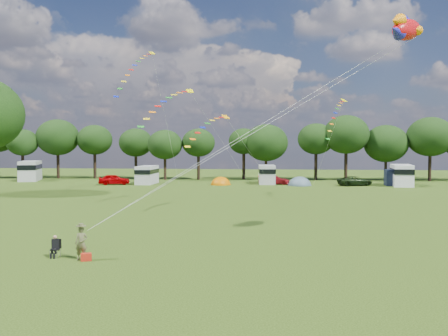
# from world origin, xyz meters

# --- Properties ---
(ground_plane) EXTENTS (180.00, 180.00, 0.00)m
(ground_plane) POSITION_xyz_m (0.00, 0.00, 0.00)
(ground_plane) COLOR black
(ground_plane) RESTS_ON ground
(tree_line) EXTENTS (102.98, 10.98, 10.27)m
(tree_line) POSITION_xyz_m (5.30, 54.99, 6.35)
(tree_line) COLOR black
(tree_line) RESTS_ON ground
(car_a) EXTENTS (4.73, 2.92, 1.47)m
(car_a) POSITION_xyz_m (-19.25, 42.79, 0.74)
(car_a) COLOR #B60003
(car_a) RESTS_ON ground
(car_c) EXTENTS (4.47, 2.27, 1.29)m
(car_c) POSITION_xyz_m (3.11, 45.72, 0.64)
(car_c) COLOR #AD171E
(car_c) RESTS_ON ground
(car_d) EXTENTS (5.16, 3.42, 1.29)m
(car_d) POSITION_xyz_m (14.13, 44.65, 0.65)
(car_d) COLOR black
(car_d) RESTS_ON ground
(campervan_a) EXTENTS (4.47, 6.81, 3.08)m
(campervan_a) POSITION_xyz_m (-34.90, 49.11, 1.66)
(campervan_a) COLOR #BEBEC0
(campervan_a) RESTS_ON ground
(campervan_b) EXTENTS (2.26, 5.26, 2.57)m
(campervan_b) POSITION_xyz_m (-15.03, 44.69, 1.38)
(campervan_b) COLOR silver
(campervan_b) RESTS_ON ground
(campervan_c) EXTENTS (2.64, 5.56, 2.66)m
(campervan_c) POSITION_xyz_m (2.02, 47.00, 1.43)
(campervan_c) COLOR #B5B6B8
(campervan_c) RESTS_ON ground
(campervan_d) EXTENTS (3.16, 6.15, 2.89)m
(campervan_d) POSITION_xyz_m (20.35, 44.88, 1.55)
(campervan_d) COLOR white
(campervan_d) RESTS_ON ground
(tent_orange) EXTENTS (2.84, 3.11, 2.22)m
(tent_orange) POSITION_xyz_m (-4.35, 44.17, 0.02)
(tent_orange) COLOR #D36900
(tent_orange) RESTS_ON ground
(tent_greyblue) EXTENTS (3.27, 3.58, 2.43)m
(tent_greyblue) POSITION_xyz_m (6.59, 44.01, 0.02)
(tent_greyblue) COLOR #485E6A
(tent_greyblue) RESTS_ON ground
(awning_navy) EXTENTS (3.68, 3.08, 2.19)m
(awning_navy) POSITION_xyz_m (20.05, 45.38, 1.09)
(awning_navy) COLOR black
(awning_navy) RESTS_ON ground
(kite_flyer) EXTENTS (0.63, 0.45, 1.62)m
(kite_flyer) POSITION_xyz_m (-5.81, -2.10, 0.81)
(kite_flyer) COLOR brown
(kite_flyer) RESTS_ON ground
(camp_chair) EXTENTS (0.54, 0.55, 1.10)m
(camp_chair) POSITION_xyz_m (-7.31, -1.68, 0.65)
(camp_chair) COLOR #99999E
(camp_chair) RESTS_ON ground
(kite_bag) EXTENTS (0.59, 0.51, 0.36)m
(kite_bag) POSITION_xyz_m (-5.52, -2.25, 0.18)
(kite_bag) COLOR #B12212
(kite_bag) RESTS_ON ground
(fish_kite) EXTENTS (2.74, 3.21, 1.80)m
(fish_kite) POSITION_xyz_m (10.46, 3.68, 11.91)
(fish_kite) COLOR red
(fish_kite) RESTS_ON ground
(streamer_kite_a) EXTENTS (3.39, 5.61, 5.78)m
(streamer_kite_a) POSITION_xyz_m (-12.18, 30.17, 14.41)
(streamer_kite_a) COLOR #DFCA06
(streamer_kite_a) RESTS_ON ground
(streamer_kite_b) EXTENTS (4.37, 4.66, 3.83)m
(streamer_kite_b) POSITION_xyz_m (-6.31, 20.32, 9.59)
(streamer_kite_b) COLOR #FFE900
(streamer_kite_b) RESTS_ON ground
(streamer_kite_c) EXTENTS (3.15, 4.96, 2.80)m
(streamer_kite_c) POSITION_xyz_m (-1.90, 15.63, 7.20)
(streamer_kite_c) COLOR #FFA409
(streamer_kite_c) RESTS_ON ground
(streamer_kite_d) EXTENTS (2.63, 5.08, 4.28)m
(streamer_kite_d) POSITION_xyz_m (9.45, 25.61, 8.85)
(streamer_kite_d) COLOR #E8EB00
(streamer_kite_d) RESTS_ON ground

